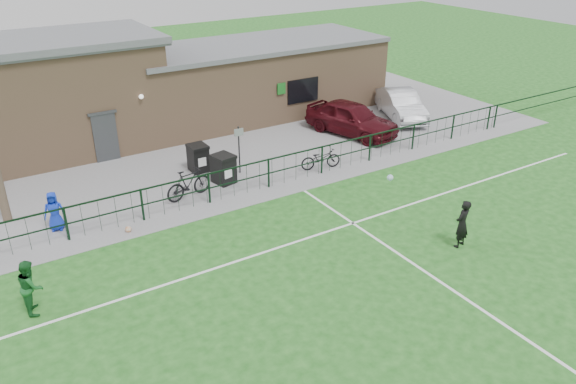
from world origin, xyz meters
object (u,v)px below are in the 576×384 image
bicycle_e (321,158)px  car_maroon (351,118)px  outfield_player (31,286)px  car_silver (401,105)px  wheelie_bin_left (198,159)px  sign_post (239,150)px  ball_ground (128,229)px  wheelie_bin_right (224,170)px  bicycle_d (189,184)px  spectator_child (54,211)px

bicycle_e → car_maroon: bearing=-40.4°
bicycle_e → outfield_player: bearing=120.7°
car_maroon → car_silver: bearing=-7.7°
wheelie_bin_left → sign_post: (1.34, -1.09, 0.48)m
bicycle_e → ball_ground: 8.49m
sign_post → car_maroon: sign_post is taller
wheelie_bin_right → car_maroon: bearing=0.6°
sign_post → ball_ground: sign_post is taller
wheelie_bin_right → ball_ground: size_ratio=4.98×
bicycle_d → bicycle_e: bearing=-104.9°
car_silver → outfield_player: outfield_player is taller
wheelie_bin_right → sign_post: (0.97, 0.50, 0.46)m
car_maroon → outfield_player: car_maroon is taller
car_silver → ball_ground: bearing=-142.3°
wheelie_bin_left → outfield_player: size_ratio=0.68×
sign_post → spectator_child: size_ratio=1.46×
wheelie_bin_right → ball_ground: bearing=-170.1°
sign_post → outfield_player: sign_post is taller
bicycle_e → bicycle_d: bearing=99.7°
sign_post → car_silver: sign_post is taller
car_silver → spectator_child: (-17.73, -2.70, -0.03)m
car_silver → spectator_child: car_silver is taller
wheelie_bin_left → bicycle_e: size_ratio=0.61×
wheelie_bin_right → spectator_child: spectator_child is taller
wheelie_bin_left → bicycle_e: bearing=-30.3°
car_silver → ball_ground: size_ratio=20.23×
sign_post → bicycle_d: 2.88m
ball_ground → outfield_player: bearing=-140.9°
outfield_player → ball_ground: (3.38, 2.75, -0.66)m
car_silver → spectator_child: size_ratio=3.18×
bicycle_d → spectator_child: bearing=77.3°
car_maroon → ball_ground: 12.63m
wheelie_bin_left → wheelie_bin_right: size_ratio=0.97×
car_maroon → outfield_player: (-15.47, -6.33, -0.05)m
ball_ground → bicycle_d: bearing=25.2°
car_silver → bicycle_d: car_silver is taller
car_maroon → bicycle_e: bearing=-159.9°
car_maroon → bicycle_d: car_maroon is taller
spectator_child → outfield_player: (-1.42, -4.17, 0.06)m
car_maroon → ball_ground: size_ratio=21.65×
car_maroon → spectator_child: size_ratio=3.41×
bicycle_d → ball_ground: size_ratio=8.79×
outfield_player → bicycle_d: bearing=-49.0°
bicycle_d → spectator_child: spectator_child is taller
sign_post → outfield_player: 10.14m
car_maroon → bicycle_e: (-3.66, -2.67, -0.34)m
wheelie_bin_left → spectator_child: 6.34m
car_maroon → outfield_player: bearing=-173.8°
car_silver → bicycle_d: 13.33m
wheelie_bin_left → car_maroon: 8.04m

